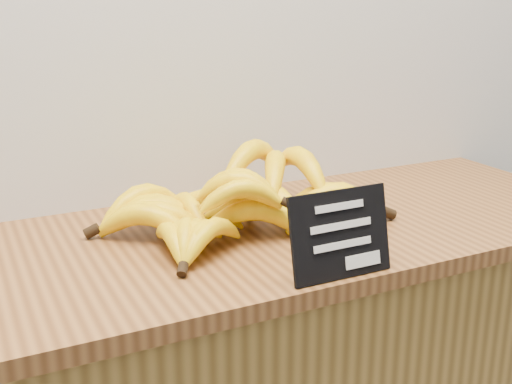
% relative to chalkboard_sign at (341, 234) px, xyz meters
% --- Properties ---
extents(counter_top, '(1.52, 0.54, 0.03)m').
position_rel_chalkboard_sign_xyz_m(counter_top, '(-0.05, 0.24, -0.08)').
color(counter_top, brown).
rests_on(counter_top, counter).
extents(chalkboard_sign, '(0.17, 0.04, 0.14)m').
position_rel_chalkboard_sign_xyz_m(chalkboard_sign, '(0.00, 0.00, 0.00)').
color(chalkboard_sign, black).
rests_on(chalkboard_sign, counter_top).
extents(banana_pile, '(0.55, 0.40, 0.13)m').
position_rel_chalkboard_sign_xyz_m(banana_pile, '(-0.04, 0.25, -0.02)').
color(banana_pile, yellow).
rests_on(banana_pile, counter_top).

